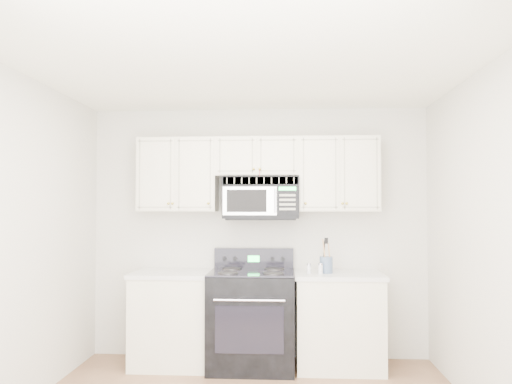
{
  "coord_description": "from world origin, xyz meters",
  "views": [
    {
      "loc": [
        0.28,
        -3.51,
        1.56
      ],
      "look_at": [
        0.0,
        1.3,
        1.71
      ],
      "focal_mm": 35.0,
      "sensor_mm": 36.0,
      "label": 1
    }
  ],
  "objects": [
    {
      "name": "base_cabinet_left",
      "position": [
        -0.8,
        1.44,
        0.43
      ],
      "size": [
        0.86,
        0.65,
        0.92
      ],
      "color": "beige",
      "rests_on": "ground"
    },
    {
      "name": "utensil_crock",
      "position": [
        0.68,
        1.41,
        1.0
      ],
      "size": [
        0.13,
        0.13,
        0.34
      ],
      "color": "#485979",
      "rests_on": "base_cabinet_right"
    },
    {
      "name": "shaker_salt",
      "position": [
        0.51,
        1.37,
        0.97
      ],
      "size": [
        0.04,
        0.04,
        0.1
      ],
      "color": "silver",
      "rests_on": "base_cabinet_right"
    },
    {
      "name": "range",
      "position": [
        -0.05,
        1.4,
        0.48
      ],
      "size": [
        0.82,
        0.75,
        1.14
      ],
      "color": "black",
      "rests_on": "ground"
    },
    {
      "name": "upper_cabinets",
      "position": [
        0.0,
        1.58,
        1.93
      ],
      "size": [
        2.44,
        0.37,
        0.75
      ],
      "color": "beige",
      "rests_on": "ground"
    },
    {
      "name": "shaker_pepper",
      "position": [
        0.62,
        1.32,
        0.97
      ],
      "size": [
        0.04,
        0.04,
        0.11
      ],
      "color": "silver",
      "rests_on": "base_cabinet_right"
    },
    {
      "name": "microwave",
      "position": [
        0.04,
        1.55,
        1.66
      ],
      "size": [
        0.76,
        0.43,
        0.42
      ],
      "color": "black",
      "rests_on": "ground"
    },
    {
      "name": "base_cabinet_right",
      "position": [
        0.8,
        1.44,
        0.43
      ],
      "size": [
        0.86,
        0.65,
        0.92
      ],
      "color": "beige",
      "rests_on": "ground"
    },
    {
      "name": "room",
      "position": [
        0.0,
        0.0,
        1.3
      ],
      "size": [
        3.51,
        3.51,
        2.61
      ],
      "color": "#906C4A",
      "rests_on": "ground"
    }
  ]
}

